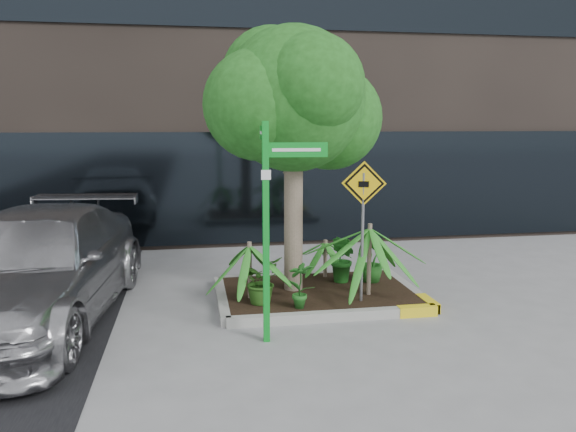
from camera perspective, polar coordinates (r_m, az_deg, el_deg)
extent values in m
plane|color=gray|center=(9.19, 2.23, -9.00)|extent=(80.00, 80.00, 0.00)
cube|color=#9E9E99|center=(10.52, 1.70, -6.17)|extent=(3.20, 0.15, 0.15)
cube|color=#9E9E99|center=(8.47, 4.72, -10.11)|extent=(3.20, 0.15, 0.15)
cube|color=#9E9E99|center=(9.28, -6.75, -8.39)|extent=(0.15, 2.20, 0.15)
cube|color=#9E9E99|center=(9.95, 12.13, -7.29)|extent=(0.15, 2.20, 0.15)
cube|color=yellow|center=(8.88, 12.98, -9.40)|extent=(0.60, 0.17, 0.15)
cube|color=black|center=(9.47, 3.04, -7.67)|extent=(3.05, 2.05, 0.06)
cylinder|color=gray|center=(9.23, 0.55, 0.34)|extent=(0.31, 0.31, 2.89)
cylinder|color=gray|center=(9.14, 1.16, 6.93)|extent=(0.55, 0.15, 0.94)
sphere|color=#1C4F16|center=(9.12, 0.57, 11.78)|extent=(2.31, 2.31, 2.31)
sphere|color=#1C4F16|center=(9.54, 4.30, 9.91)|extent=(1.73, 1.73, 1.73)
sphere|color=#1C4F16|center=(8.84, -2.96, 11.21)|extent=(1.73, 1.73, 1.73)
sphere|color=#1C4F16|center=(8.60, 2.59, 13.19)|extent=(1.54, 1.54, 1.54)
sphere|color=#1C4F16|center=(9.57, -1.72, 13.98)|extent=(1.64, 1.64, 1.64)
cylinder|color=gray|center=(9.16, 8.25, -4.37)|extent=(0.07, 0.07, 1.17)
cylinder|color=gray|center=(8.94, -3.91, -5.50)|extent=(0.07, 0.07, 0.91)
cylinder|color=gray|center=(10.18, 3.81, -4.31)|extent=(0.07, 0.07, 0.68)
imported|color=#A6A6AB|center=(9.04, -24.27, -4.80)|extent=(2.88, 5.81, 1.62)
imported|color=#275718|center=(8.70, -2.81, -6.58)|extent=(0.90, 0.90, 0.71)
imported|color=#20621D|center=(9.95, 8.45, -4.50)|extent=(0.58, 0.58, 0.75)
imported|color=#20621E|center=(8.47, 1.26, -6.94)|extent=(0.45, 0.45, 0.73)
imported|color=#1B5F1B|center=(9.81, 5.60, -4.37)|extent=(0.60, 0.60, 0.84)
cube|color=#0D9725|center=(7.33, -2.25, -1.89)|extent=(0.09, 0.09, 2.93)
cube|color=#0D9725|center=(7.24, 0.85, 6.74)|extent=(0.82, 0.07, 0.19)
cube|color=#0D9725|center=(7.59, -2.57, 8.44)|extent=(0.07, 0.82, 0.19)
cube|color=white|center=(7.23, 0.87, 6.74)|extent=(0.63, 0.04, 0.04)
cube|color=white|center=(7.59, -2.69, 8.44)|extent=(0.04, 0.63, 0.04)
cube|color=white|center=(7.17, -2.25, 4.20)|extent=(0.13, 0.01, 0.13)
cylinder|color=slate|center=(8.70, 7.56, -2.24)|extent=(0.07, 0.10, 2.01)
cube|color=yellow|center=(8.55, 7.72, 3.31)|extent=(0.65, 0.21, 0.67)
cube|color=black|center=(8.54, 7.75, 3.30)|extent=(0.58, 0.18, 0.60)
cube|color=yellow|center=(8.53, 7.76, 3.29)|extent=(0.49, 0.15, 0.51)
cube|color=black|center=(8.53, 7.70, 3.22)|extent=(0.15, 0.05, 0.09)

